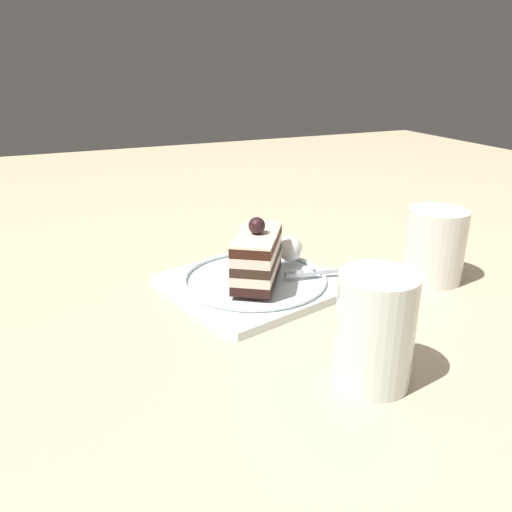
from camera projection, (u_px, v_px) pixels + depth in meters
ground_plane at (266, 285)px, 0.70m from camera, size 2.40×2.40×0.00m
dessert_plate at (256, 283)px, 0.68m from camera, size 0.25×0.25×0.02m
cake_slice at (257, 256)px, 0.66m from camera, size 0.10×0.12×0.09m
whipped_cream_dollop at (290, 248)px, 0.73m from camera, size 0.03×0.03×0.04m
fork at (326, 271)px, 0.69m from camera, size 0.12×0.03×0.00m
drink_glass_near at (375, 335)px, 0.47m from camera, size 0.07×0.07×0.11m
drink_glass_far at (434, 248)px, 0.70m from camera, size 0.08×0.08×0.10m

